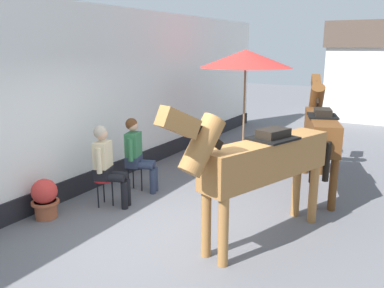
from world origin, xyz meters
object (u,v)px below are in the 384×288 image
at_px(seated_visitor_far, 137,151).
at_px(flower_planter_middle, 45,198).
at_px(seated_visitor_near, 107,162).
at_px(saddled_horse_far, 320,128).
at_px(cafe_parasol, 246,59).
at_px(saddled_horse_near, 261,161).

bearing_deg(seated_visitor_far, flower_planter_middle, -107.52).
relative_size(seated_visitor_near, flower_planter_middle, 2.17).
bearing_deg(flower_planter_middle, seated_visitor_near, 58.59).
height_order(saddled_horse_far, cafe_parasol, cafe_parasol).
bearing_deg(saddled_horse_far, flower_planter_middle, -133.45).
bearing_deg(saddled_horse_near, cafe_parasol, 115.90).
bearing_deg(seated_visitor_near, saddled_horse_near, 2.37).
bearing_deg(cafe_parasol, seated_visitor_near, -103.53).
bearing_deg(saddled_horse_near, seated_visitor_far, 165.11).
bearing_deg(seated_visitor_near, seated_visitor_far, 89.96).
bearing_deg(seated_visitor_far, saddled_horse_near, -14.89).
relative_size(seated_visitor_near, seated_visitor_far, 1.00).
height_order(seated_visitor_far, cafe_parasol, cafe_parasol).
height_order(saddled_horse_near, cafe_parasol, cafe_parasol).
relative_size(saddled_horse_far, cafe_parasol, 1.12).
bearing_deg(seated_visitor_far, cafe_parasol, 72.89).
height_order(saddled_horse_far, flower_planter_middle, saddled_horse_far).
distance_m(seated_visitor_near, cafe_parasol, 4.14).
distance_m(saddled_horse_near, saddled_horse_far, 2.60).
relative_size(seated_visitor_near, cafe_parasol, 0.54).
distance_m(flower_planter_middle, cafe_parasol, 5.22).
distance_m(seated_visitor_near, saddled_horse_far, 3.94).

